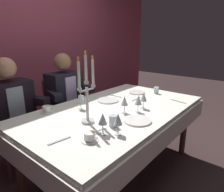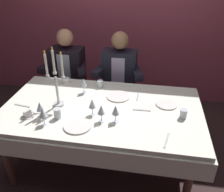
{
  "view_description": "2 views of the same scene",
  "coord_description": "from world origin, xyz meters",
  "views": [
    {
      "loc": [
        -1.47,
        -1.17,
        1.42
      ],
      "look_at": [
        0.06,
        0.09,
        0.84
      ],
      "focal_mm": 31.8,
      "sensor_mm": 36.0,
      "label": 1
    },
    {
      "loc": [
        0.44,
        -1.95,
        1.99
      ],
      "look_at": [
        0.09,
        0.07,
        0.83
      ],
      "focal_mm": 39.19,
      "sensor_mm": 36.0,
      "label": 2
    }
  ],
  "objects": [
    {
      "name": "wine_glass_0",
      "position": [
        -0.24,
        0.25,
        0.86
      ],
      "size": [
        0.07,
        0.07,
        0.16
      ],
      "color": "silver",
      "rests_on": "dining_table"
    },
    {
      "name": "ground_plane",
      "position": [
        0.0,
        0.0,
        0.0
      ],
      "size": [
        12.0,
        12.0,
        0.0
      ],
      "primitive_type": "plane",
      "color": "#372627"
    },
    {
      "name": "candelabra",
      "position": [
        -0.42,
        -0.04,
        0.98
      ],
      "size": [
        0.19,
        0.11,
        0.59
      ],
      "color": "silver",
      "rests_on": "dining_table"
    },
    {
      "name": "seated_diner_1",
      "position": [
        0.05,
        0.89,
        0.74
      ],
      "size": [
        0.63,
        0.48,
        1.24
      ],
      "color": "brown",
      "rests_on": "ground_plane"
    },
    {
      "name": "wine_glass_1",
      "position": [
        -0.49,
        -0.27,
        0.85
      ],
      "size": [
        0.07,
        0.07,
        0.16
      ],
      "color": "silver",
      "rests_on": "dining_table"
    },
    {
      "name": "water_tumbler_1",
      "position": [
        0.76,
        -0.06,
        0.78
      ],
      "size": [
        0.06,
        0.06,
        0.08
      ],
      "primitive_type": "cylinder",
      "color": "silver",
      "rests_on": "dining_table"
    },
    {
      "name": "wine_glass_4",
      "position": [
        0.17,
        -0.22,
        0.85
      ],
      "size": [
        0.07,
        0.07,
        0.16
      ],
      "color": "silver",
      "rests_on": "dining_table"
    },
    {
      "name": "knife_0",
      "position": [
        0.61,
        -0.41,
        0.74
      ],
      "size": [
        0.06,
        0.19,
        0.01
      ],
      "primitive_type": "cube",
      "rotation": [
        0.0,
        0.0,
        1.37
      ],
      "color": "#B7B7BC",
      "rests_on": "dining_table"
    },
    {
      "name": "coffee_cup_0",
      "position": [
        -0.5,
        0.44,
        0.77
      ],
      "size": [
        0.13,
        0.12,
        0.06
      ],
      "color": "white",
      "rests_on": "dining_table"
    },
    {
      "name": "water_tumbler_0",
      "position": [
        -0.1,
        0.4,
        0.78
      ],
      "size": [
        0.06,
        0.06,
        0.08
      ],
      "primitive_type": "cylinder",
      "color": "silver",
      "rests_on": "dining_table"
    },
    {
      "name": "coffee_cup_1",
      "position": [
        -0.63,
        -0.27,
        0.77
      ],
      "size": [
        0.13,
        0.12,
        0.06
      ],
      "color": "white",
      "rests_on": "dining_table"
    },
    {
      "name": "dinner_plate_2",
      "position": [
        0.13,
        0.21,
        0.75
      ],
      "size": [
        0.24,
        0.24,
        0.01
      ],
      "primitive_type": "cylinder",
      "color": "white",
      "rests_on": "dining_table"
    },
    {
      "name": "wine_glass_3",
      "position": [
        0.05,
        -0.23,
        0.85
      ],
      "size": [
        0.07,
        0.07,
        0.16
      ],
      "color": "silver",
      "rests_on": "dining_table"
    },
    {
      "name": "wine_glass_2",
      "position": [
        -0.43,
        -0.36,
        0.85
      ],
      "size": [
        0.07,
        0.07,
        0.16
      ],
      "color": "silver",
      "rests_on": "dining_table"
    },
    {
      "name": "seated_diner_0",
      "position": [
        -0.64,
        0.89,
        0.74
      ],
      "size": [
        0.63,
        0.48,
        1.24
      ],
      "color": "brown",
      "rests_on": "ground_plane"
    },
    {
      "name": "dinner_plate_1",
      "position": [
        0.62,
        0.14,
        0.75
      ],
      "size": [
        0.21,
        0.21,
        0.01
      ],
      "primitive_type": "cylinder",
      "color": "white",
      "rests_on": "dining_table"
    },
    {
      "name": "water_tumbler_2",
      "position": [
        -0.35,
        -0.25,
        0.79
      ],
      "size": [
        0.06,
        0.06,
        0.09
      ],
      "primitive_type": "cylinder",
      "color": "silver",
      "rests_on": "dining_table"
    },
    {
      "name": "spoon_1",
      "position": [
        0.38,
        0.0,
        0.74
      ],
      "size": [
        0.17,
        0.02,
        0.01
      ],
      "primitive_type": "cube",
      "rotation": [
        0.0,
        0.0,
        0.03
      ],
      "color": "#B7B7BC",
      "rests_on": "dining_table"
    },
    {
      "name": "dining_table",
      "position": [
        0.0,
        0.0,
        0.62
      ],
      "size": [
        1.94,
        1.14,
        0.74
      ],
      "color": "white",
      "rests_on": "ground_plane"
    },
    {
      "name": "dinner_plate_0",
      "position": [
        -0.14,
        -0.34,
        0.75
      ],
      "size": [
        0.24,
        0.24,
        0.01
      ],
      "primitive_type": "cylinder",
      "color": "white",
      "rests_on": "dining_table"
    },
    {
      "name": "knife_2",
      "position": [
        0.33,
        0.27,
        0.74
      ],
      "size": [
        0.02,
        0.19,
        0.01
      ],
      "primitive_type": "cube",
      "rotation": [
        0.0,
        0.0,
        1.55
      ],
      "color": "#B7B7BC",
      "rests_on": "dining_table"
    },
    {
      "name": "wine_glass_5",
      "position": [
        -0.05,
        -0.15,
        0.85
      ],
      "size": [
        0.07,
        0.07,
        0.16
      ],
      "color": "silver",
      "rests_on": "dining_table"
    },
    {
      "name": "fork_3",
      "position": [
        -0.76,
        -0.11,
        0.74
      ],
      "size": [
        0.17,
        0.04,
        0.01
      ],
      "primitive_type": "cube",
      "rotation": [
        0.0,
        0.0,
        -0.15
      ],
      "color": "#B7B7BC",
      "rests_on": "dining_table"
    },
    {
      "name": "back_wall",
      "position": [
        0.0,
        1.66,
        1.35
      ],
      "size": [
        6.0,
        0.12,
        2.7
      ],
      "primitive_type": "cube",
      "color": "#9E4257",
      "rests_on": "ground_plane"
    }
  ]
}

